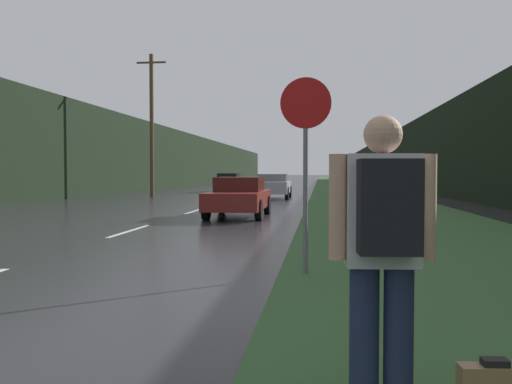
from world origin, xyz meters
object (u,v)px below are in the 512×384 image
object	(u,v)px
car_passing_near	(239,197)
car_oncoming	(229,182)
hitchhiker_with_backpack	(383,247)
car_passing_far	(273,186)
stop_sign	(306,151)

from	to	relation	value
car_passing_near	car_oncoming	size ratio (longest dim) A/B	1.03
hitchhiker_with_backpack	car_oncoming	world-z (taller)	hitchhiker_with_backpack
hitchhiker_with_backpack	car_passing_far	bearing A→B (deg)	92.38
stop_sign	car_passing_far	size ratio (longest dim) A/B	0.64
car_passing_near	car_oncoming	world-z (taller)	car_oncoming
stop_sign	car_passing_far	distance (m)	23.11
stop_sign	hitchhiker_with_backpack	bearing A→B (deg)	-82.76
car_passing_near	car_oncoming	distance (m)	23.22
car_passing_near	car_passing_far	size ratio (longest dim) A/B	0.96
hitchhiker_with_backpack	car_oncoming	xyz separation A→B (m)	(-7.30, 37.48, -0.33)
stop_sign	car_passing_far	bearing A→B (deg)	96.21
car_passing_far	car_passing_near	bearing A→B (deg)	90.00
stop_sign	car_passing_near	size ratio (longest dim) A/B	0.66
stop_sign	car_passing_near	bearing A→B (deg)	104.00
car_passing_far	hitchhiker_with_backpack	bearing A→B (deg)	96.38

